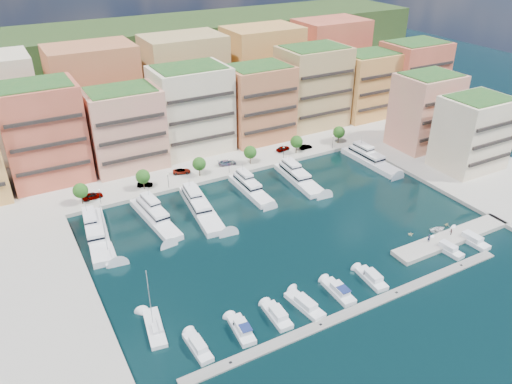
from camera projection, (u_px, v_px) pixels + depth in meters
The scene contains 58 objects.
ground at pixel (288, 228), 117.44m from camera, with size 400.00×400.00×0.00m, color black.
north_quay at pixel (188, 139), 165.00m from camera, with size 220.00×64.00×2.00m, color #9E998E.
east_quay at pixel (493, 183), 137.63m from camera, with size 34.00×76.00×2.00m, color #9E998E.
west_quay at pixel (5, 347), 84.97m from camera, with size 34.00×76.00×2.00m, color #9E998E.
hillside at pixel (143, 99), 201.83m from camera, with size 240.00×40.00×58.00m, color #1F3515.
south_pontoon at pixel (360, 309), 93.14m from camera, with size 72.00×2.20×0.35m, color gray.
finger_pier at pixel (451, 240), 113.30m from camera, with size 32.00×5.00×2.00m, color #9E998E.
apartment_1 at pixel (44, 133), 131.76m from camera, with size 20.00×16.50×26.80m.
apartment_2 at pixel (125, 129), 140.10m from camera, with size 20.00×15.50×22.80m.
apartment_3 at pixel (192, 109), 149.84m from camera, with size 22.00×16.50×25.80m.
apartment_4 at pixel (259, 103), 158.12m from camera, with size 20.00×15.50×23.80m.
apartment_5 at pixel (312, 87), 168.28m from camera, with size 22.00×16.50×26.80m.
apartment_6 at pixel (367, 85), 177.05m from camera, with size 20.00×15.50×22.80m.
apartment_7 at pixel (413, 76), 183.53m from camera, with size 22.00×16.50×24.80m.
apartment_east_a at pixel (425, 111), 153.18m from camera, with size 18.00×14.50×22.80m.
apartment_east_b at pixel (472, 133), 139.85m from camera, with size 18.00×14.50×20.80m.
backblock_1 at pixel (96, 94), 155.90m from camera, with size 26.00×18.00×30.00m, color #C27248.
backblock_2 at pixel (185, 81), 168.64m from camera, with size 26.00×18.00×30.00m, color tan.
backblock_3 at pixel (262, 69), 181.38m from camera, with size 26.00×18.00×30.00m, color #D39B4D.
backblock_4 at pixel (329, 59), 194.12m from camera, with size 26.00×18.00×30.00m, color #DC6249.
tree_0 at pixel (80, 191), 123.87m from camera, with size 3.80×3.80×5.65m.
tree_1 at pixel (143, 177), 130.66m from camera, with size 3.80×3.80×5.65m.
tree_2 at pixel (199, 164), 137.46m from camera, with size 3.80×3.80×5.65m.
tree_3 at pixel (250, 152), 144.25m from camera, with size 3.80×3.80×5.65m.
tree_4 at pixel (297, 142), 151.05m from camera, with size 3.80×3.80×5.65m.
tree_5 at pixel (339, 132), 157.84m from camera, with size 3.80×3.80×5.65m.
lamppost_0 at pixel (99, 194), 124.25m from camera, with size 0.30×0.30×4.20m.
lamppost_1 at pixel (168, 178), 131.89m from camera, with size 0.30×0.30×4.20m.
lamppost_2 at pixel (229, 164), 139.53m from camera, with size 0.30×0.30×4.20m.
lamppost_3 at pixel (284, 151), 147.18m from camera, with size 0.30×0.30×4.20m.
lamppost_4 at pixel (333, 140), 154.82m from camera, with size 0.30×0.30×4.20m.
yacht_0 at pixel (97, 232), 113.91m from camera, with size 7.27×23.56×7.30m.
yacht_1 at pixel (154, 216), 120.25m from camera, with size 6.30×22.21×7.30m.
yacht_2 at pixel (200, 206), 124.33m from camera, with size 7.35×24.59×7.30m.
yacht_3 at pixel (249, 187), 132.89m from camera, with size 4.29×18.53×7.30m.
yacht_4 at pixel (297, 177), 138.40m from camera, with size 6.32×20.89×7.30m.
yacht_6 at pixel (369, 159), 148.72m from camera, with size 5.62×21.71×7.30m.
cruiser_0 at pixel (198, 347), 84.12m from camera, with size 2.71×7.78×2.55m.
cruiser_1 at pixel (242, 330), 87.63m from camera, with size 3.28×7.74×2.66m.
cruiser_2 at pixel (277, 316), 90.76m from camera, with size 3.03×7.54×2.55m.
cruiser_3 at pixel (305, 305), 93.31m from camera, with size 3.82×9.29×2.55m.
cruiser_4 at pixel (339, 292), 96.64m from camera, with size 2.94×8.14×2.66m.
cruiser_5 at pixel (372, 279), 100.18m from camera, with size 3.31×7.93×2.55m.
cruiser_8 at pixel (447, 249), 109.16m from camera, with size 3.05×7.98×2.55m.
cruiser_9 at pixel (470, 240), 112.36m from camera, with size 3.12×9.09×2.55m.
sailboat_0 at pixel (155, 328), 88.33m from camera, with size 4.27×10.29×13.20m.
sailboat_2 at pixel (109, 255), 107.58m from camera, with size 3.30×8.77×13.20m.
tender_2 at pixel (438, 229), 116.30m from camera, with size 2.85×3.99×0.83m, color white.
tender_1 at pixel (411, 234), 114.86m from camera, with size 1.17×1.36×0.72m, color #F0EAB8.
tender_3 at pixel (447, 224), 118.26m from camera, with size 1.26×1.46×0.77m, color #C3BD95.
car_0 at pixel (93, 196), 127.56m from camera, with size 2.02×5.03×1.71m, color gray.
car_1 at pixel (145, 184), 133.37m from camera, with size 1.42×4.08×1.34m, color gray.
car_2 at pixel (182, 171), 140.33m from camera, with size 2.29×4.97×1.38m, color gray.
car_3 at pixel (227, 163), 145.10m from camera, with size 2.12×5.22×1.51m, color gray.
car_4 at pixel (283, 148), 154.08m from camera, with size 1.83×4.54×1.55m, color gray.
car_5 at pixel (306, 147), 155.32m from camera, with size 1.42×4.07×1.34m, color gray.
person_0 at pixel (429, 238), 110.46m from camera, with size 0.70×0.46×1.91m, color #222A44.
person_1 at pixel (451, 232), 112.94m from camera, with size 0.76×0.59×1.55m, color #4A2F2C.
Camera 1 is at (-54.46, -82.83, 63.99)m, focal length 35.00 mm.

